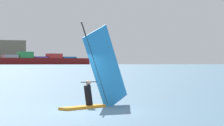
% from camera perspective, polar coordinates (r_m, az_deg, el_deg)
% --- Properties ---
extents(ground_plane, '(4000.00, 4000.00, 0.00)m').
position_cam_1_polar(ground_plane, '(20.05, -2.31, -5.91)').
color(ground_plane, '#476B84').
extents(windsurfer, '(3.88, 2.42, 4.18)m').
position_cam_1_polar(windsurfer, '(21.65, -1.95, -2.45)').
color(windsurfer, orange).
rests_on(windsurfer, ground_plane).
extents(cargo_ship, '(207.81, 57.96, 37.84)m').
position_cam_1_polar(cargo_ship, '(791.21, -10.21, 0.42)').
color(cargo_ship, maroon).
rests_on(cargo_ship, ground_plane).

